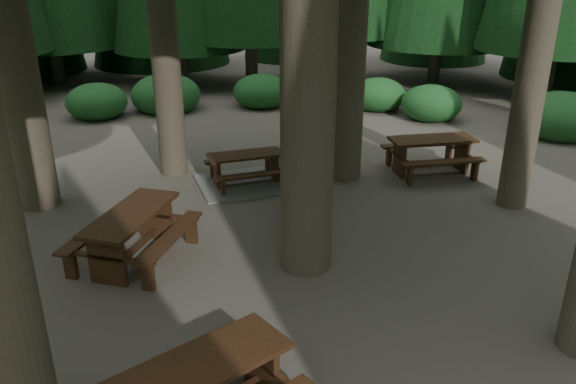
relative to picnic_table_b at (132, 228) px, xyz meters
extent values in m
plane|color=#574F47|center=(2.03, -0.80, -0.58)|extent=(80.00, 80.00, 0.00)
cube|color=black|center=(0.00, 0.00, 0.26)|extent=(1.54, 2.17, 0.07)
cube|color=black|center=(-0.62, 0.27, -0.08)|extent=(1.08, 1.97, 0.06)
cube|color=black|center=(0.62, -0.27, -0.08)|extent=(1.08, 1.97, 0.06)
cube|color=black|center=(-0.33, -0.74, -0.18)|extent=(0.60, 0.33, 0.81)
cube|color=black|center=(-0.33, -0.74, -0.11)|extent=(1.53, 0.74, 0.07)
cube|color=black|center=(0.33, 0.74, -0.18)|extent=(0.60, 0.33, 0.81)
cube|color=black|center=(0.33, 0.74, -0.11)|extent=(1.53, 0.74, 0.07)
cube|color=black|center=(0.00, 0.00, -0.38)|extent=(0.76, 1.58, 0.09)
cube|color=gray|center=(2.16, 3.17, -0.56)|extent=(2.40, 2.10, 0.05)
cube|color=black|center=(2.16, 3.17, 0.11)|extent=(1.76, 0.93, 0.06)
cube|color=black|center=(2.07, 3.72, -0.17)|extent=(1.68, 0.52, 0.05)
cube|color=black|center=(2.26, 2.62, -0.17)|extent=(1.68, 0.52, 0.05)
cube|color=black|center=(1.51, 3.06, -0.25)|extent=(0.16, 0.51, 0.67)
cube|color=black|center=(1.51, 3.06, -0.19)|extent=(0.30, 1.34, 0.06)
cube|color=black|center=(2.82, 3.29, -0.25)|extent=(0.16, 0.51, 0.67)
cube|color=black|center=(2.82, 3.29, -0.19)|extent=(0.30, 1.34, 0.06)
cube|color=black|center=(2.16, 3.17, -0.42)|extent=(1.38, 0.31, 0.07)
cube|color=black|center=(6.56, 3.23, 0.24)|extent=(2.01, 0.84, 0.07)
cube|color=black|center=(6.53, 3.89, -0.09)|extent=(1.99, 0.35, 0.05)
cube|color=black|center=(6.58, 2.57, -0.09)|extent=(1.99, 0.35, 0.05)
cube|color=black|center=(5.77, 3.20, -0.19)|extent=(0.11, 0.61, 0.79)
cube|color=black|center=(5.77, 3.20, -0.12)|extent=(0.15, 1.60, 0.07)
cube|color=black|center=(7.35, 3.26, -0.19)|extent=(0.11, 0.61, 0.79)
cube|color=black|center=(7.35, 3.26, -0.12)|extent=(0.15, 1.60, 0.07)
cube|color=black|center=(6.56, 3.23, -0.39)|extent=(1.65, 0.15, 0.09)
cube|color=black|center=(1.10, -3.88, 0.22)|extent=(2.04, 1.63, 0.06)
cube|color=black|center=(0.77, -3.33, -0.10)|extent=(1.79, 1.22, 0.05)
cube|color=black|center=(1.76, -3.49, -0.20)|extent=(0.37, 0.55, 0.77)
cube|color=black|center=(1.76, -3.49, -0.13)|extent=(0.87, 1.38, 0.06)
ellipsoid|color=#205F2C|center=(11.47, 5.65, -0.18)|extent=(2.42, 2.42, 1.49)
ellipsoid|color=#205F2C|center=(8.46, 7.89, -0.18)|extent=(1.90, 1.90, 1.17)
ellipsoid|color=#205F2C|center=(7.17, 9.36, -0.18)|extent=(1.84, 1.84, 1.13)
ellipsoid|color=#205F2C|center=(3.33, 10.45, -0.18)|extent=(1.95, 1.95, 1.20)
ellipsoid|color=#205F2C|center=(0.09, 10.40, -0.18)|extent=(2.31, 2.31, 1.42)
ellipsoid|color=#205F2C|center=(-2.06, 9.76, -0.18)|extent=(1.93, 1.93, 1.19)
camera|label=1|loc=(1.26, -8.68, 4.13)|focal=35.00mm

